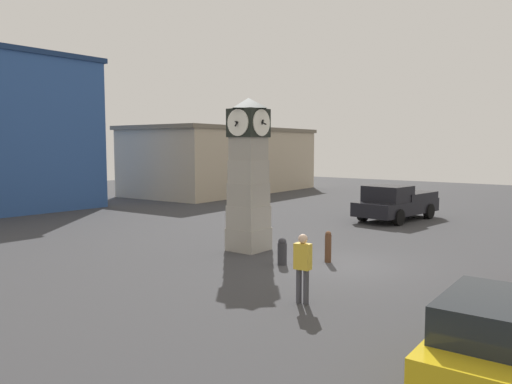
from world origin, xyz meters
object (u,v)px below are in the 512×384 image
Objects in this scene: bollard_mid_row at (328,246)px; pedestrian_near_bench at (303,264)px; clock_tower at (249,176)px; car_navy_sedan at (509,346)px; pickup_truck at (396,202)px; bollard_near_tower at (282,251)px.

pedestrian_near_bench is at bearing -157.98° from bollard_mid_row.
clock_tower reaches higher than car_navy_sedan.
car_navy_sedan is 18.79m from pickup_truck.
pedestrian_near_bench is at bearing -137.78° from bollard_near_tower.
bollard_mid_row is 0.19× the size of pickup_truck.
car_navy_sedan is (-4.88, -7.68, 0.35)m from bollard_near_tower.
bollard_mid_row is 0.27× the size of car_navy_sedan.
bollard_near_tower is 0.85× the size of bollard_mid_row.
bollard_near_tower is (-1.12, -2.31, -2.30)m from clock_tower.
car_navy_sedan is at bearing -122.41° from bollard_near_tower.
pickup_truck reaches higher than pedestrian_near_bench.
pedestrian_near_bench is (-4.09, -5.01, -1.76)m from clock_tower.
bollard_near_tower is 0.16× the size of pickup_truck.
car_navy_sedan is 5.34m from pedestrian_near_bench.
clock_tower reaches higher than pickup_truck.
pickup_truck is at bearing 14.04° from pedestrian_near_bench.
bollard_mid_row is at bearing -169.33° from pickup_truck.
clock_tower reaches higher than pedestrian_near_bench.
car_navy_sedan is 2.27× the size of pedestrian_near_bench.
bollard_mid_row reaches higher than bollard_near_tower.
bollard_near_tower is at bearing 57.59° from car_navy_sedan.
clock_tower is 6.24× the size of bollard_near_tower.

